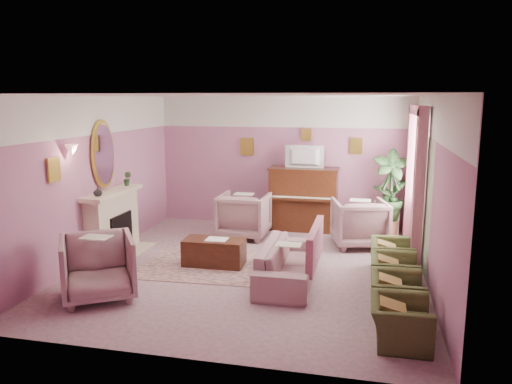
% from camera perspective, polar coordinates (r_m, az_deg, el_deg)
% --- Properties ---
extents(floor, '(5.50, 6.00, 0.01)m').
position_cam_1_polar(floor, '(8.32, -0.52, -8.69)').
color(floor, gray).
rests_on(floor, ground).
extents(ceiling, '(5.50, 6.00, 0.01)m').
position_cam_1_polar(ceiling, '(7.85, -0.56, 10.98)').
color(ceiling, white).
rests_on(ceiling, wall_back).
extents(wall_back, '(5.50, 0.02, 2.80)m').
position_cam_1_polar(wall_back, '(10.88, 3.12, 3.46)').
color(wall_back, gray).
rests_on(wall_back, floor).
extents(wall_front, '(5.50, 0.02, 2.80)m').
position_cam_1_polar(wall_front, '(5.16, -8.29, -4.63)').
color(wall_front, gray).
rests_on(wall_front, floor).
extents(wall_left, '(0.02, 6.00, 2.80)m').
position_cam_1_polar(wall_left, '(9.00, -17.84, 1.48)').
color(wall_left, gray).
rests_on(wall_left, floor).
extents(wall_right, '(0.02, 6.00, 2.80)m').
position_cam_1_polar(wall_right, '(7.81, 19.48, 0.06)').
color(wall_right, gray).
rests_on(wall_right, floor).
extents(picture_rail_band, '(5.50, 0.01, 0.65)m').
position_cam_1_polar(picture_rail_band, '(10.79, 3.17, 9.13)').
color(picture_rail_band, silver).
rests_on(picture_rail_band, wall_back).
extents(stripe_panel, '(0.01, 3.00, 2.15)m').
position_cam_1_polar(stripe_panel, '(9.14, 18.37, -0.49)').
color(stripe_panel, '#A8AF92').
rests_on(stripe_panel, wall_right).
extents(fireplace_surround, '(0.30, 1.40, 1.10)m').
position_cam_1_polar(fireplace_surround, '(9.26, -16.06, -3.56)').
color(fireplace_surround, beige).
rests_on(fireplace_surround, floor).
extents(fireplace_inset, '(0.18, 0.72, 0.68)m').
position_cam_1_polar(fireplace_inset, '(9.25, -15.47, -4.50)').
color(fireplace_inset, black).
rests_on(fireplace_inset, floor).
extents(fire_ember, '(0.06, 0.54, 0.10)m').
position_cam_1_polar(fire_ember, '(9.28, -15.19, -5.60)').
color(fire_ember, orange).
rests_on(fire_ember, floor).
extents(mantel_shelf, '(0.40, 1.55, 0.07)m').
position_cam_1_polar(mantel_shelf, '(9.13, -16.07, -0.10)').
color(mantel_shelf, beige).
rests_on(mantel_shelf, fireplace_surround).
extents(hearth, '(0.55, 1.50, 0.02)m').
position_cam_1_polar(hearth, '(9.31, -14.80, -6.86)').
color(hearth, beige).
rests_on(hearth, floor).
extents(mirror_frame, '(0.04, 0.72, 1.20)m').
position_cam_1_polar(mirror_frame, '(9.10, -17.07, 4.15)').
color(mirror_frame, gold).
rests_on(mirror_frame, wall_left).
extents(mirror_glass, '(0.01, 0.60, 1.06)m').
position_cam_1_polar(mirror_glass, '(9.09, -16.93, 4.15)').
color(mirror_glass, white).
rests_on(mirror_glass, wall_left).
extents(sconce_shade, '(0.20, 0.20, 0.16)m').
position_cam_1_polar(sconce_shade, '(8.15, -20.30, 4.54)').
color(sconce_shade, pink).
rests_on(sconce_shade, wall_left).
extents(piano, '(1.40, 0.60, 1.30)m').
position_cam_1_polar(piano, '(10.61, 5.45, -0.86)').
color(piano, '#421D0E').
rests_on(piano, floor).
extents(piano_keyshelf, '(1.30, 0.12, 0.06)m').
position_cam_1_polar(piano_keyshelf, '(10.26, 5.20, -0.85)').
color(piano_keyshelf, '#421D0E').
rests_on(piano_keyshelf, piano).
extents(piano_keys, '(1.20, 0.08, 0.02)m').
position_cam_1_polar(piano_keys, '(10.25, 5.21, -0.63)').
color(piano_keys, white).
rests_on(piano_keys, piano).
extents(piano_top, '(1.45, 0.65, 0.04)m').
position_cam_1_polar(piano_top, '(10.50, 5.51, 2.67)').
color(piano_top, '#421D0E').
rests_on(piano_top, piano).
extents(television, '(0.80, 0.12, 0.48)m').
position_cam_1_polar(television, '(10.42, 5.50, 4.22)').
color(television, black).
rests_on(television, piano).
extents(print_back_left, '(0.30, 0.03, 0.38)m').
position_cam_1_polar(print_back_left, '(10.97, -1.04, 5.21)').
color(print_back_left, gold).
rests_on(print_back_left, wall_back).
extents(print_back_right, '(0.26, 0.03, 0.34)m').
position_cam_1_polar(print_back_right, '(10.65, 11.39, 5.17)').
color(print_back_right, gold).
rests_on(print_back_right, wall_back).
extents(print_back_mid, '(0.22, 0.03, 0.26)m').
position_cam_1_polar(print_back_mid, '(10.71, 5.77, 6.53)').
color(print_back_mid, gold).
rests_on(print_back_mid, wall_back).
extents(print_left_wall, '(0.03, 0.28, 0.36)m').
position_cam_1_polar(print_left_wall, '(7.94, -22.10, 2.38)').
color(print_left_wall, gold).
rests_on(print_left_wall, wall_left).
extents(window_blind, '(0.03, 1.40, 1.80)m').
position_cam_1_polar(window_blind, '(9.29, 18.23, 3.59)').
color(window_blind, white).
rests_on(window_blind, wall_right).
extents(curtain_left, '(0.16, 0.34, 2.60)m').
position_cam_1_polar(curtain_left, '(8.43, 18.09, 0.19)').
color(curtain_left, '#AA5A6F').
rests_on(curtain_left, floor).
extents(curtain_right, '(0.16, 0.34, 2.60)m').
position_cam_1_polar(curtain_right, '(10.24, 17.20, 1.99)').
color(curtain_right, '#AA5A6F').
rests_on(curtain_right, floor).
extents(pelmet, '(0.16, 2.20, 0.16)m').
position_cam_1_polar(pelmet, '(9.23, 18.04, 8.92)').
color(pelmet, '#AA5A6F').
rests_on(pelmet, wall_right).
extents(mantel_plant, '(0.16, 0.16, 0.28)m').
position_cam_1_polar(mantel_plant, '(9.57, -14.50, 1.49)').
color(mantel_plant, '#2B4C24').
rests_on(mantel_plant, mantel_shelf).
extents(mantel_vase, '(0.16, 0.16, 0.16)m').
position_cam_1_polar(mantel_vase, '(8.67, -17.64, 0.02)').
color(mantel_vase, silver).
rests_on(mantel_vase, mantel_shelf).
extents(area_rug, '(2.58, 1.91, 0.01)m').
position_cam_1_polar(area_rug, '(8.47, -4.18, -8.31)').
color(area_rug, '#9D726E').
rests_on(area_rug, floor).
extents(coffee_table, '(1.01, 0.52, 0.45)m').
position_cam_1_polar(coffee_table, '(8.42, -4.81, -6.88)').
color(coffee_table, '#3E1E10').
rests_on(coffee_table, floor).
extents(table_paper, '(0.35, 0.28, 0.01)m').
position_cam_1_polar(table_paper, '(8.34, -4.50, -5.40)').
color(table_paper, white).
rests_on(table_paper, coffee_table).
extents(sofa, '(0.67, 2.00, 0.81)m').
position_cam_1_polar(sofa, '(7.67, 3.75, -7.22)').
color(sofa, gray).
rests_on(sofa, floor).
extents(sofa_throw, '(0.10, 1.52, 0.56)m').
position_cam_1_polar(sofa_throw, '(7.56, 6.78, -5.98)').
color(sofa_throw, '#AA5A6F').
rests_on(sofa_throw, sofa).
extents(floral_armchair_left, '(0.95, 0.95, 0.99)m').
position_cam_1_polar(floral_armchair_left, '(10.01, -1.40, -2.42)').
color(floral_armchair_left, gray).
rests_on(floral_armchair_left, floor).
extents(floral_armchair_right, '(0.95, 0.95, 0.99)m').
position_cam_1_polar(floral_armchair_right, '(9.60, 11.76, -3.20)').
color(floral_armchair_right, gray).
rests_on(floral_armchair_right, floor).
extents(floral_armchair_front, '(0.95, 0.95, 0.99)m').
position_cam_1_polar(floral_armchair_front, '(7.31, -17.64, -7.86)').
color(floral_armchair_front, gray).
rests_on(floral_armchair_front, floor).
extents(olive_chair_a, '(0.55, 0.78, 0.68)m').
position_cam_1_polar(olive_chair_a, '(6.04, 16.20, -13.34)').
color(olive_chair_a, '#454D24').
rests_on(olive_chair_a, floor).
extents(olive_chair_b, '(0.55, 0.78, 0.68)m').
position_cam_1_polar(olive_chair_b, '(6.80, 15.82, -10.57)').
color(olive_chair_b, '#454D24').
rests_on(olive_chair_b, floor).
extents(olive_chair_c, '(0.55, 0.78, 0.68)m').
position_cam_1_polar(olive_chair_c, '(7.57, 15.52, -8.36)').
color(olive_chair_c, '#454D24').
rests_on(olive_chair_c, floor).
extents(olive_chair_d, '(0.55, 0.78, 0.68)m').
position_cam_1_polar(olive_chair_d, '(8.35, 15.28, -6.56)').
color(olive_chair_d, '#454D24').
rests_on(olive_chair_d, floor).
extents(side_table, '(0.52, 0.52, 0.70)m').
position_cam_1_polar(side_table, '(10.51, 14.67, -2.95)').
color(side_table, beige).
rests_on(side_table, floor).
extents(side_plant_big, '(0.30, 0.30, 0.34)m').
position_cam_1_polar(side_plant_big, '(10.41, 14.80, -0.16)').
color(side_plant_big, '#2B4C24').
rests_on(side_plant_big, side_table).
extents(side_plant_small, '(0.16, 0.16, 0.28)m').
position_cam_1_polar(side_plant_small, '(10.32, 15.48, -0.45)').
color(side_plant_small, '#2B4C24').
rests_on(side_plant_small, side_table).
extents(palm_pot, '(0.34, 0.34, 0.34)m').
position_cam_1_polar(palm_pot, '(10.45, 14.95, -4.06)').
color(palm_pot, '#9E5C42').
rests_on(palm_pot, floor).
extents(palm_plant, '(0.76, 0.76, 1.44)m').
position_cam_1_polar(palm_plant, '(10.26, 15.19, 0.75)').
color(palm_plant, '#2B4C24').
rests_on(palm_plant, palm_pot).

